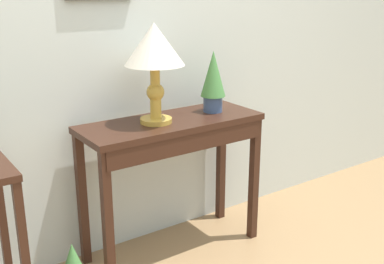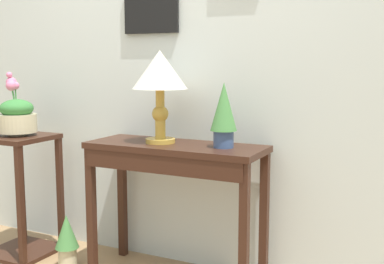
{
  "view_description": "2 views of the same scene",
  "coord_description": "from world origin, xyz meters",
  "px_view_note": "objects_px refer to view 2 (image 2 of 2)",
  "views": [
    {
      "loc": [
        -1.22,
        -1.06,
        1.5
      ],
      "look_at": [
        0.2,
        0.97,
        0.73
      ],
      "focal_mm": 44.67,
      "sensor_mm": 36.0,
      "label": 1
    },
    {
      "loc": [
        1.41,
        -1.37,
        1.24
      ],
      "look_at": [
        0.17,
        1.14,
        0.85
      ],
      "focal_mm": 46.26,
      "sensor_mm": 36.0,
      "label": 2
    }
  ],
  "objects_px": {
    "table_lamp": "(160,75)",
    "potted_plant_floor": "(67,238)",
    "pedestal_stand_left": "(21,195)",
    "potted_plant_on_console": "(224,112)",
    "planter_bowl_wide": "(17,115)",
    "console_table": "(174,168)"
  },
  "relations": [
    {
      "from": "table_lamp",
      "to": "potted_plant_floor",
      "type": "relative_size",
      "value": 1.55
    },
    {
      "from": "table_lamp",
      "to": "pedestal_stand_left",
      "type": "xyz_separation_m",
      "value": [
        -0.99,
        -0.11,
        -0.78
      ]
    },
    {
      "from": "table_lamp",
      "to": "pedestal_stand_left",
      "type": "relative_size",
      "value": 0.66
    },
    {
      "from": "potted_plant_on_console",
      "to": "planter_bowl_wide",
      "type": "height_order",
      "value": "planter_bowl_wide"
    },
    {
      "from": "potted_plant_floor",
      "to": "planter_bowl_wide",
      "type": "bearing_deg",
      "value": 172.57
    },
    {
      "from": "planter_bowl_wide",
      "to": "table_lamp",
      "type": "bearing_deg",
      "value": 6.21
    },
    {
      "from": "console_table",
      "to": "table_lamp",
      "type": "height_order",
      "value": "table_lamp"
    },
    {
      "from": "console_table",
      "to": "pedestal_stand_left",
      "type": "bearing_deg",
      "value": -175.41
    },
    {
      "from": "potted_plant_on_console",
      "to": "potted_plant_floor",
      "type": "height_order",
      "value": "potted_plant_on_console"
    },
    {
      "from": "potted_plant_floor",
      "to": "potted_plant_on_console",
      "type": "bearing_deg",
      "value": 10.23
    },
    {
      "from": "potted_plant_on_console",
      "to": "planter_bowl_wide",
      "type": "xyz_separation_m",
      "value": [
        -1.38,
        -0.12,
        -0.07
      ]
    },
    {
      "from": "pedestal_stand_left",
      "to": "console_table",
      "type": "bearing_deg",
      "value": 4.59
    },
    {
      "from": "console_table",
      "to": "planter_bowl_wide",
      "type": "xyz_separation_m",
      "value": [
        -1.09,
        -0.09,
        0.26
      ]
    },
    {
      "from": "potted_plant_on_console",
      "to": "pedestal_stand_left",
      "type": "bearing_deg",
      "value": -175.09
    },
    {
      "from": "pedestal_stand_left",
      "to": "potted_plant_on_console",
      "type": "bearing_deg",
      "value": 4.91
    },
    {
      "from": "table_lamp",
      "to": "console_table",
      "type": "bearing_deg",
      "value": -12.68
    },
    {
      "from": "planter_bowl_wide",
      "to": "potted_plant_floor",
      "type": "xyz_separation_m",
      "value": [
        0.42,
        -0.06,
        -0.73
      ]
    },
    {
      "from": "potted_plant_on_console",
      "to": "potted_plant_floor",
      "type": "bearing_deg",
      "value": -169.77
    },
    {
      "from": "potted_plant_on_console",
      "to": "pedestal_stand_left",
      "type": "height_order",
      "value": "potted_plant_on_console"
    },
    {
      "from": "pedestal_stand_left",
      "to": "potted_plant_floor",
      "type": "relative_size",
      "value": 2.34
    },
    {
      "from": "planter_bowl_wide",
      "to": "potted_plant_on_console",
      "type": "bearing_deg",
      "value": 4.86
    },
    {
      "from": "potted_plant_on_console",
      "to": "pedestal_stand_left",
      "type": "distance_m",
      "value": 1.5
    }
  ]
}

